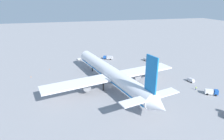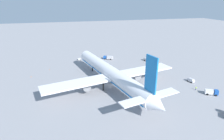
# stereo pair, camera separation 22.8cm
# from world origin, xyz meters

# --- Properties ---
(ground_plane) EXTENTS (600.00, 600.00, 0.00)m
(ground_plane) POSITION_xyz_m (0.00, 0.00, 0.00)
(ground_plane) COLOR gray
(airliner) EXTENTS (78.31, 68.96, 23.97)m
(airliner) POSITION_xyz_m (-1.29, -0.29, 7.11)
(airliner) COLOR white
(airliner) RESTS_ON ground
(service_truck_0) EXTENTS (6.19, 4.67, 2.53)m
(service_truck_0) POSITION_xyz_m (32.30, -36.06, 1.31)
(service_truck_0) COLOR #999EA5
(service_truck_0) RESTS_ON ground
(service_truck_2) EXTENTS (4.71, 5.93, 2.56)m
(service_truck_2) POSITION_xyz_m (-21.93, -43.13, 1.40)
(service_truck_2) COLOR #194CA5
(service_truck_2) RESTS_ON ground
(service_truck_3) EXTENTS (5.58, 7.26, 2.50)m
(service_truck_3) POSITION_xyz_m (44.35, -10.14, 1.41)
(service_truck_3) COLOR #194CA5
(service_truck_3) RESTS_ON ground
(service_van) EXTENTS (4.41, 2.78, 1.97)m
(service_van) POSITION_xyz_m (-6.77, -43.13, 1.03)
(service_van) COLOR silver
(service_van) RESTS_ON ground
(baggage_cart_1) EXTENTS (2.05, 3.28, 1.44)m
(baggage_cart_1) POSITION_xyz_m (47.95, 10.78, 0.79)
(baggage_cart_1) COLOR gray
(baggage_cart_1) RESTS_ON ground
(ground_worker_0) EXTENTS (0.51, 0.51, 1.62)m
(ground_worker_0) POSITION_xyz_m (18.07, -43.13, 0.82)
(ground_worker_0) COLOR navy
(ground_worker_0) RESTS_ON ground
(ground_worker_1) EXTENTS (0.56, 0.56, 1.71)m
(ground_worker_1) POSITION_xyz_m (-15.79, -39.48, 0.87)
(ground_worker_1) COLOR navy
(ground_worker_1) RESTS_ON ground
(ground_worker_3) EXTENTS (0.53, 0.53, 1.76)m
(ground_worker_3) POSITION_xyz_m (33.43, -44.70, 0.90)
(ground_worker_3) COLOR #3F3F47
(ground_worker_3) RESTS_ON ground
(ground_worker_4) EXTENTS (0.45, 0.45, 1.67)m
(ground_worker_4) POSITION_xyz_m (24.70, -40.92, 0.85)
(ground_worker_4) COLOR black
(ground_worker_4) RESTS_ON ground
(ground_worker_5) EXTENTS (0.52, 0.52, 1.66)m
(ground_worker_5) POSITION_xyz_m (42.64, -40.85, 0.84)
(ground_worker_5) COLOR navy
(ground_worker_5) RESTS_ON ground
(traffic_cone_0) EXTENTS (0.36, 0.36, 0.55)m
(traffic_cone_0) POSITION_xyz_m (22.38, 40.73, 0.28)
(traffic_cone_0) COLOR orange
(traffic_cone_0) RESTS_ON ground
(traffic_cone_1) EXTENTS (0.36, 0.36, 0.55)m
(traffic_cone_1) POSITION_xyz_m (22.31, -44.22, 0.28)
(traffic_cone_1) COLOR orange
(traffic_cone_1) RESTS_ON ground
(traffic_cone_2) EXTENTS (0.36, 0.36, 0.55)m
(traffic_cone_2) POSITION_xyz_m (32.19, 30.94, 0.28)
(traffic_cone_2) COLOR orange
(traffic_cone_2) RESTS_ON ground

